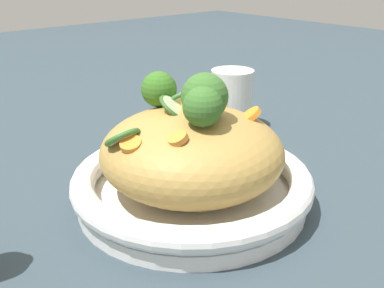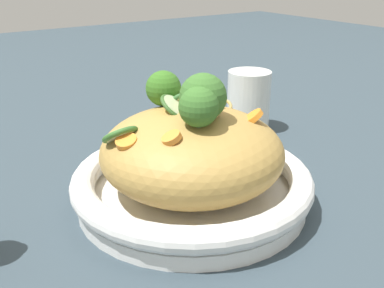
{
  "view_description": "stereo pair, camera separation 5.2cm",
  "coord_description": "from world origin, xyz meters",
  "views": [
    {
      "loc": [
        0.32,
        0.36,
        0.28
      ],
      "look_at": [
        0.0,
        0.0,
        0.08
      ],
      "focal_mm": 42.69,
      "sensor_mm": 36.0,
      "label": 1
    },
    {
      "loc": [
        0.28,
        0.4,
        0.28
      ],
      "look_at": [
        0.0,
        0.0,
        0.08
      ],
      "focal_mm": 42.69,
      "sensor_mm": 36.0,
      "label": 2
    }
  ],
  "objects": [
    {
      "name": "zucchini_slices",
      "position": [
        0.02,
        -0.03,
        0.11
      ],
      "size": [
        0.15,
        0.07,
        0.05
      ],
      "color": "beige",
      "rests_on": "serving_bowl"
    },
    {
      "name": "ground_plane",
      "position": [
        0.0,
        0.0,
        0.0
      ],
      "size": [
        3.0,
        3.0,
        0.0
      ],
      "primitive_type": "plane",
      "color": "#314048"
    },
    {
      "name": "noodle_heap",
      "position": [
        -0.0,
        -0.0,
        0.07
      ],
      "size": [
        0.21,
        0.21,
        0.1
      ],
      "color": "#AC8743",
      "rests_on": "serving_bowl"
    },
    {
      "name": "serving_bowl",
      "position": [
        0.0,
        0.0,
        0.02
      ],
      "size": [
        0.28,
        0.28,
        0.05
      ],
      "color": "white",
      "rests_on": "ground_plane"
    },
    {
      "name": "carrot_coins",
      "position": [
        -0.01,
        0.0,
        0.11
      ],
      "size": [
        0.18,
        0.09,
        0.03
      ],
      "color": "orange",
      "rests_on": "serving_bowl"
    },
    {
      "name": "chicken_chunks",
      "position": [
        -0.01,
        -0.01,
        0.12
      ],
      "size": [
        0.06,
        0.08,
        0.02
      ],
      "color": "beige",
      "rests_on": "serving_bowl"
    },
    {
      "name": "broccoli_florets",
      "position": [
        0.0,
        0.0,
        0.13
      ],
      "size": [
        0.07,
        0.15,
        0.07
      ],
      "color": "#9EB775",
      "rests_on": "serving_bowl"
    },
    {
      "name": "drinking_glass",
      "position": [
        -0.22,
        -0.15,
        0.05
      ],
      "size": [
        0.07,
        0.07,
        0.1
      ],
      "color": "silver",
      "rests_on": "ground_plane"
    }
  ]
}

